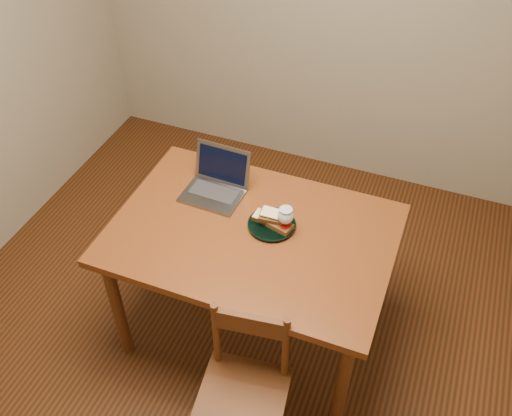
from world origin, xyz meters
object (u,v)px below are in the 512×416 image
(table, at_px, (252,244))
(plate, at_px, (272,225))
(laptop, at_px, (217,181))
(chair, at_px, (244,386))
(milk_glass, at_px, (285,220))

(table, xyz_separation_m, plate, (0.07, 0.06, 0.10))
(table, bearing_deg, plate, 42.23)
(table, relative_size, laptop, 4.36)
(chair, height_order, plate, plate)
(table, xyz_separation_m, milk_glass, (0.14, 0.06, 0.16))
(table, height_order, milk_glass, milk_glass)
(laptop, bearing_deg, milk_glass, -18.88)
(chair, bearing_deg, laptop, 112.55)
(table, distance_m, laptop, 0.37)
(plate, xyz_separation_m, laptop, (-0.34, 0.15, 0.05))
(milk_glass, xyz_separation_m, laptop, (-0.41, 0.16, -0.02))
(plate, bearing_deg, chair, -79.60)
(plate, distance_m, milk_glass, 0.09)
(table, relative_size, milk_glass, 9.07)
(milk_glass, bearing_deg, table, -158.20)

